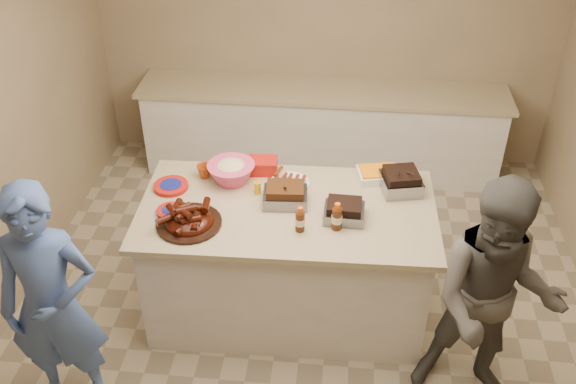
# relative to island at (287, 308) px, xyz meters

# --- Properties ---
(room) EXTENTS (4.50, 5.00, 2.70)m
(room) POSITION_rel_island_xyz_m (0.13, -0.14, 0.00)
(room) COLOR #998463
(room) RESTS_ON ground
(back_counter) EXTENTS (3.60, 0.64, 0.90)m
(back_counter) POSITION_rel_island_xyz_m (0.13, 2.06, 0.45)
(back_counter) COLOR silver
(back_counter) RESTS_ON ground
(island) EXTENTS (2.11, 1.15, 0.99)m
(island) POSITION_rel_island_xyz_m (0.00, 0.00, 0.00)
(island) COLOR silver
(island) RESTS_ON ground
(rib_platter) EXTENTS (0.48, 0.48, 0.18)m
(rib_platter) POSITION_rel_island_xyz_m (-0.64, -0.26, 0.99)
(rib_platter) COLOR #380E05
(rib_platter) RESTS_ON island
(pulled_pork_tray) EXTENTS (0.32, 0.25, 0.09)m
(pulled_pork_tray) POSITION_rel_island_xyz_m (-0.02, 0.06, 0.99)
(pulled_pork_tray) COLOR #47230F
(pulled_pork_tray) RESTS_ON island
(brisket_tray) EXTENTS (0.28, 0.24, 0.08)m
(brisket_tray) POSITION_rel_island_xyz_m (0.40, -0.08, 0.99)
(brisket_tray) COLOR black
(brisket_tray) RESTS_ON island
(roasting_pan) EXTENTS (0.33, 0.33, 0.11)m
(roasting_pan) POSITION_rel_island_xyz_m (0.79, 0.30, 0.99)
(roasting_pan) COLOR gray
(roasting_pan) RESTS_ON island
(coleslaw_bowl) EXTENTS (0.36, 0.36, 0.24)m
(coleslaw_bowl) POSITION_rel_island_xyz_m (-0.45, 0.29, 0.99)
(coleslaw_bowl) COLOR #D6406D
(coleslaw_bowl) RESTS_ON island
(sausage_plate) EXTENTS (0.34, 0.34, 0.05)m
(sausage_plate) POSITION_rel_island_xyz_m (-0.01, 0.29, 0.99)
(sausage_plate) COLOR silver
(sausage_plate) RESTS_ON island
(mac_cheese_dish) EXTENTS (0.34, 0.28, 0.08)m
(mac_cheese_dish) POSITION_rel_island_xyz_m (0.64, 0.44, 0.99)
(mac_cheese_dish) COLOR orange
(mac_cheese_dish) RESTS_ON island
(bbq_bottle_a) EXTENTS (0.07, 0.07, 0.19)m
(bbq_bottle_a) POSITION_rel_island_xyz_m (0.11, -0.24, 0.99)
(bbq_bottle_a) COLOR #3F1E0C
(bbq_bottle_a) RESTS_ON island
(bbq_bottle_b) EXTENTS (0.07, 0.07, 0.21)m
(bbq_bottle_b) POSITION_rel_island_xyz_m (0.35, -0.20, 0.99)
(bbq_bottle_b) COLOR #3F1E0C
(bbq_bottle_b) RESTS_ON island
(mustard_bottle) EXTENTS (0.05, 0.05, 0.13)m
(mustard_bottle) POSITION_rel_island_xyz_m (-0.23, 0.15, 0.99)
(mustard_bottle) COLOR #EAAF0A
(mustard_bottle) RESTS_ON island
(sauce_bowl) EXTENTS (0.13, 0.04, 0.13)m
(sauce_bowl) POSITION_rel_island_xyz_m (-0.05, 0.28, 0.99)
(sauce_bowl) COLOR silver
(sauce_bowl) RESTS_ON island
(plate_stack_large) EXTENTS (0.26, 0.26, 0.03)m
(plate_stack_large) POSITION_rel_island_xyz_m (-0.87, 0.16, 0.99)
(plate_stack_large) COLOR #A4150E
(plate_stack_large) RESTS_ON island
(plate_stack_small) EXTENTS (0.20, 0.20, 0.03)m
(plate_stack_small) POSITION_rel_island_xyz_m (-0.80, -0.14, 0.99)
(plate_stack_small) COLOR #A4150E
(plate_stack_small) RESTS_ON island
(plastic_cup) EXTENTS (0.11, 0.11, 0.11)m
(plastic_cup) POSITION_rel_island_xyz_m (-0.65, 0.32, 0.99)
(plastic_cup) COLOR #A34011
(plastic_cup) RESTS_ON island
(basket_stack) EXTENTS (0.22, 0.17, 0.11)m
(basket_stack) POSITION_rel_island_xyz_m (-0.23, 0.44, 0.99)
(basket_stack) COLOR #A4150E
(basket_stack) RESTS_ON island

